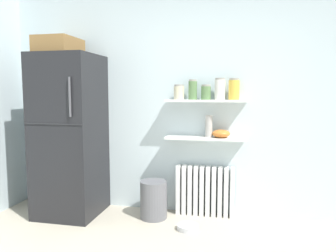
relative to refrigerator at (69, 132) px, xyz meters
The scene contains 14 objects.
back_wall 1.47m from the refrigerator, 15.86° to the left, with size 7.04×0.10×2.60m, color silver.
refrigerator is the anchor object (origin of this frame).
radiator 1.68m from the refrigerator, ahead, with size 0.66×0.12×0.56m.
wall_shelf_lower 1.54m from the refrigerator, ahead, with size 0.89×0.22×0.03m, color white.
wall_shelf_upper 1.58m from the refrigerator, ahead, with size 0.89×0.22×0.03m, color white.
storage_jar_0 1.32m from the refrigerator, 10.70° to the left, with size 0.12×0.12×0.17m.
storage_jar_1 1.47m from the refrigerator, ahead, with size 0.10×0.10×0.22m.
storage_jar_2 1.60m from the refrigerator, ahead, with size 0.11×0.11×0.16m.
storage_jar_3 1.76m from the refrigerator, ahead, with size 0.11×0.11×0.23m.
storage_jar_4 1.90m from the refrigerator, ahead, with size 0.12×0.12×0.23m.
vase 1.58m from the refrigerator, ahead, with size 0.08×0.08×0.24m, color #B2ADA8.
shelf_bowl 1.71m from the refrigerator, ahead, with size 0.19×0.19×0.09m, color orange.
trash_bin 1.22m from the refrigerator, ahead, with size 0.30×0.30×0.42m, color slate.
pet_food_bowl 1.68m from the refrigerator, ahead, with size 0.22×0.22×0.05m, color #B7B7BC.
Camera 1 is at (0.50, -1.67, 1.40)m, focal length 34.69 mm.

